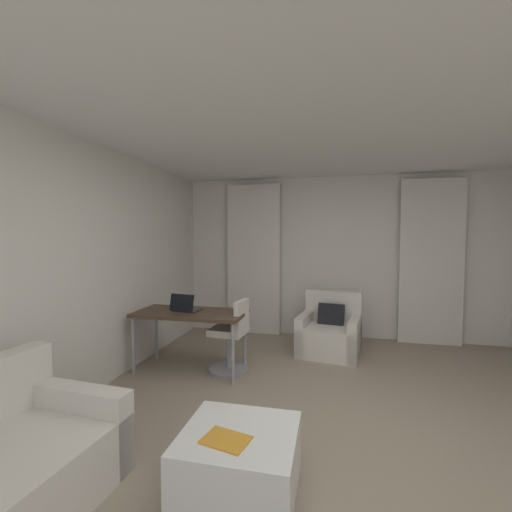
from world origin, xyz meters
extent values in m
plane|color=gray|center=(0.00, 0.00, 0.00)|extent=(12.00, 12.00, 0.00)
cube|color=silver|center=(0.00, 3.03, 1.30)|extent=(5.12, 0.06, 2.60)
cube|color=silver|center=(-2.53, 0.00, 1.30)|extent=(0.06, 6.12, 2.60)
cube|color=white|center=(0.00, 0.00, 2.63)|extent=(5.12, 6.12, 0.06)
cube|color=silver|center=(-1.38, 2.90, 1.25)|extent=(0.90, 0.06, 2.50)
cube|color=silver|center=(1.38, 2.90, 1.25)|extent=(0.90, 0.06, 2.50)
cube|color=silver|center=(-1.88, -0.62, 0.28)|extent=(0.89, 0.22, 0.56)
cube|color=silver|center=(-0.11, 2.11, 0.20)|extent=(0.92, 0.90, 0.40)
cube|color=silver|center=(-0.06, 2.43, 0.62)|extent=(0.81, 0.27, 0.44)
cube|color=silver|center=(0.23, 2.06, 0.27)|extent=(0.25, 0.78, 0.54)
cube|color=silver|center=(-0.45, 2.17, 0.27)|extent=(0.25, 0.78, 0.54)
cube|color=black|center=(-0.09, 2.23, 0.50)|extent=(0.39, 0.26, 0.37)
cube|color=#4C3828|center=(-1.75, 1.15, 0.70)|extent=(1.32, 0.64, 0.04)
cylinder|color=#99999E|center=(-2.36, 1.42, 0.34)|extent=(0.04, 0.04, 0.68)
cylinder|color=#99999E|center=(-1.14, 1.42, 0.34)|extent=(0.04, 0.04, 0.68)
cylinder|color=#99999E|center=(-2.36, 0.88, 0.34)|extent=(0.04, 0.04, 0.68)
cylinder|color=#99999E|center=(-1.14, 0.88, 0.34)|extent=(0.04, 0.04, 0.68)
cylinder|color=gray|center=(-1.29, 1.21, 0.23)|extent=(0.06, 0.06, 0.46)
cylinder|color=gray|center=(-1.29, 1.21, 0.02)|extent=(0.48, 0.48, 0.04)
cube|color=silver|center=(-1.29, 1.21, 0.50)|extent=(0.44, 0.44, 0.08)
cube|color=silver|center=(-1.13, 1.19, 0.71)|extent=(0.10, 0.36, 0.34)
cube|color=#2D2D33|center=(-1.82, 1.19, 0.73)|extent=(0.35, 0.27, 0.02)
cube|color=black|center=(-1.84, 1.08, 0.84)|extent=(0.32, 0.10, 0.20)
cube|color=white|center=(-0.66, -0.61, 0.19)|extent=(0.73, 0.68, 0.38)
cube|color=orange|center=(-0.72, -0.72, 0.39)|extent=(0.32, 0.26, 0.01)
camera|label=1|loc=(-0.10, -2.62, 1.62)|focal=23.66mm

